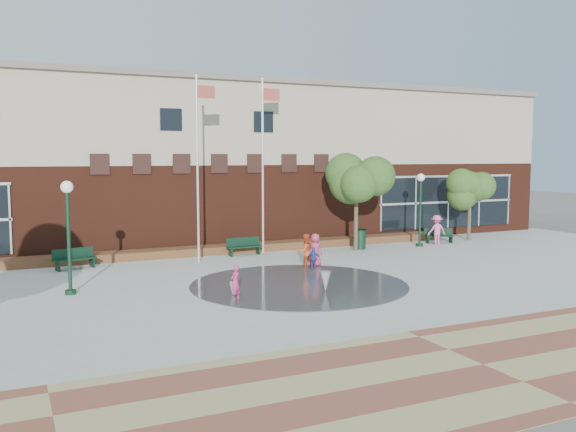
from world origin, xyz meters
name	(u,v)px	position (x,y,z in m)	size (l,w,h in m)	color
ground	(337,302)	(0.00, 0.00, 0.00)	(120.00, 120.00, 0.00)	#666056
plaza_concrete	(288,280)	(0.00, 4.00, 0.00)	(46.00, 18.00, 0.01)	#A8A8A0
paver_band	(483,365)	(0.00, -7.00, 0.00)	(46.00, 6.00, 0.01)	brown
splash_pad	(299,285)	(0.00, 3.00, 0.00)	(8.40, 8.40, 0.01)	#383A3D
library_building	(192,162)	(0.00, 17.48, 4.64)	(44.40, 10.40, 9.20)	#4C2115
flower_bed	(226,253)	(0.00, 11.60, 0.00)	(26.00, 1.20, 0.40)	maroon
flagpole_left	(198,159)	(-2.02, 9.46, 4.83)	(1.01, 0.24, 8.67)	white
flagpole_right	(264,156)	(1.84, 10.89, 4.97)	(1.09, 0.24, 8.90)	white
lamp_left	(68,224)	(-8.16, 5.01, 2.55)	(0.43, 0.43, 4.10)	#12301F
lamp_right	(420,201)	(10.46, 9.28, 2.50)	(0.43, 0.43, 4.03)	#12301F
bench_left	(75,263)	(-7.50, 10.12, 0.30)	(1.92, 1.01, 0.93)	#12301F
bench_mid	(244,250)	(0.62, 10.53, 0.29)	(1.80, 0.55, 0.90)	#12301F
bench_right	(439,239)	(12.30, 9.88, 0.27)	(1.75, 0.89, 0.85)	#12301F
trash_can	(360,239)	(6.98, 9.84, 0.55)	(0.66, 0.66, 1.08)	#12301F
tree_mid	(356,178)	(6.55, 9.58, 3.82)	(3.11, 3.11, 5.25)	#413628
tree_small_right	(470,192)	(14.70, 10.15, 2.89)	(2.32, 2.32, 3.96)	#413628
water_jet_a	(325,293)	(0.31, 1.42, 0.00)	(0.38, 0.38, 0.75)	white
water_jet_b	(232,295)	(-2.93, 2.43, 0.00)	(0.20, 0.20, 0.46)	white
child_splash	(235,283)	(-3.08, 1.68, 0.62)	(0.45, 0.30, 1.24)	#C23672
adult_red	(305,252)	(1.74, 5.94, 0.78)	(0.76, 0.59, 1.56)	#D04D26
adult_pink	(315,250)	(2.43, 6.30, 0.75)	(0.73, 0.48, 1.50)	#C73859
child_blue	(314,259)	(1.96, 5.54, 0.50)	(0.59, 0.25, 1.01)	#314AA9
person_bench	(437,230)	(11.76, 9.45, 0.84)	(1.08, 0.62, 1.68)	pink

